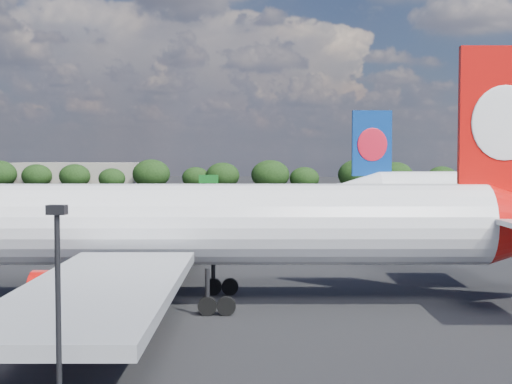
# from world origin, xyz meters

# --- Properties ---
(ground) EXTENTS (500.00, 500.00, 0.00)m
(ground) POSITION_xyz_m (0.00, 60.00, 0.00)
(ground) COLOR black
(ground) RESTS_ON ground
(qantas_airliner) EXTENTS (55.98, 53.33, 18.26)m
(qantas_airliner) POSITION_xyz_m (12.51, 11.09, 5.56)
(qantas_airliner) COLOR white
(qantas_airliner) RESTS_ON ground
(china_southern_airliner) EXTENTS (52.70, 50.34, 17.25)m
(china_southern_airliner) POSITION_xyz_m (46.13, 73.39, 5.25)
(china_southern_airliner) COLOR white
(china_southern_airliner) RESTS_ON ground
(apron_lamp_post) EXTENTS (0.55, 0.30, 9.25)m
(apron_lamp_post) POSITION_xyz_m (14.03, -19.14, 5.25)
(apron_lamp_post) COLOR black
(apron_lamp_post) RESTS_ON ground
(terminal_building) EXTENTS (42.00, 16.00, 8.00)m
(terminal_building) POSITION_xyz_m (-65.00, 192.00, 4.00)
(terminal_building) COLOR gray
(terminal_building) RESTS_ON ground
(highway_sign) EXTENTS (6.00, 0.30, 4.50)m
(highway_sign) POSITION_xyz_m (-18.00, 176.00, 3.13)
(highway_sign) COLOR #14661E
(highway_sign) RESTS_ON ground
(billboard_yellow) EXTENTS (5.00, 0.30, 5.50)m
(billboard_yellow) POSITION_xyz_m (12.00, 182.00, 3.87)
(billboard_yellow) COLOR gold
(billboard_yellow) RESTS_ON ground
(horizon_treeline) EXTENTS (203.17, 16.38, 9.33)m
(horizon_treeline) POSITION_xyz_m (7.62, 180.48, 4.15)
(horizon_treeline) COLOR black
(horizon_treeline) RESTS_ON ground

